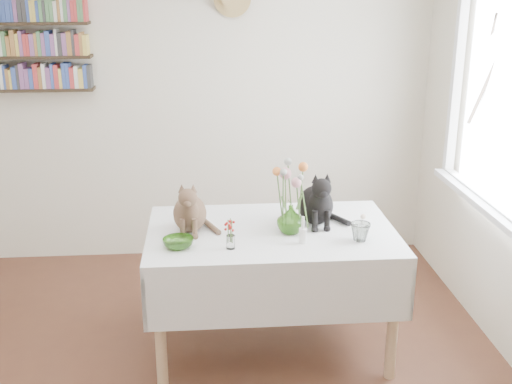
{
  "coord_description": "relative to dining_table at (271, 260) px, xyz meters",
  "views": [
    {
      "loc": [
        0.23,
        -2.75,
        2.18
      ],
      "look_at": [
        0.5,
        0.64,
        1.05
      ],
      "focal_mm": 45.0,
      "sensor_mm": 36.0,
      "label": 1
    }
  ],
  "objects": [
    {
      "name": "tabby_cat",
      "position": [
        -0.48,
        0.04,
        0.35
      ],
      "size": [
        0.23,
        0.28,
        0.32
      ],
      "primitive_type": null,
      "rotation": [
        0.0,
        0.0,
        -0.05
      ],
      "color": "brown",
      "rests_on": "dining_table"
    },
    {
      "name": "bookshelf_unit",
      "position": [
        -1.7,
        1.42,
        1.25
      ],
      "size": [
        1.0,
        0.16,
        0.91
      ],
      "color": "black",
      "rests_on": "room"
    },
    {
      "name": "berry_jar",
      "position": [
        -0.25,
        -0.26,
        0.28
      ],
      "size": [
        0.05,
        0.05,
        0.19
      ],
      "color": "white",
      "rests_on": "dining_table"
    },
    {
      "name": "drinking_glass",
      "position": [
        0.48,
        -0.21,
        0.24
      ],
      "size": [
        0.11,
        0.11,
        0.11
      ],
      "primitive_type": "imported",
      "rotation": [
        0.0,
        0.0,
        0.0
      ],
      "color": "white",
      "rests_on": "dining_table"
    },
    {
      "name": "dining_table",
      "position": [
        0.0,
        0.0,
        0.0
      ],
      "size": [
        1.46,
        0.94,
        0.78
      ],
      "color": "white",
      "rests_on": "room"
    },
    {
      "name": "green_bowl",
      "position": [
        -0.54,
        -0.22,
        0.22
      ],
      "size": [
        0.23,
        0.23,
        0.05
      ],
      "primitive_type": "imported",
      "rotation": [
        0.0,
        0.0,
        -0.43
      ],
      "color": "#77BE49",
      "rests_on": "dining_table"
    },
    {
      "name": "flower_bouquet",
      "position": [
        0.11,
        -0.05,
        0.53
      ],
      "size": [
        0.17,
        0.13,
        0.39
      ],
      "color": "#4C7233",
      "rests_on": "flower_vase"
    },
    {
      "name": "flower_vase",
      "position": [
        0.11,
        -0.05,
        0.28
      ],
      "size": [
        0.21,
        0.21,
        0.17
      ],
      "primitive_type": "imported",
      "rotation": [
        0.0,
        0.0,
        0.42
      ],
      "color": "#77BE49",
      "rests_on": "dining_table"
    },
    {
      "name": "window",
      "position": [
        1.36,
        0.06,
        0.81
      ],
      "size": [
        0.12,
        1.52,
        1.32
      ],
      "color": "white",
      "rests_on": "room"
    },
    {
      "name": "porcelain_figurine",
      "position": [
        0.53,
        -0.05,
        0.24
      ],
      "size": [
        0.05,
        0.05,
        0.1
      ],
      "color": "white",
      "rests_on": "dining_table"
    },
    {
      "name": "black_cat",
      "position": [
        0.28,
        0.1,
        0.37
      ],
      "size": [
        0.25,
        0.31,
        0.35
      ],
      "primitive_type": null,
      "rotation": [
        0.0,
        0.0,
        0.07
      ],
      "color": "black",
      "rests_on": "dining_table"
    },
    {
      "name": "candlestick",
      "position": [
        0.15,
        -0.21,
        0.24
      ],
      "size": [
        0.04,
        0.04,
        0.16
      ],
      "color": "white",
      "rests_on": "dining_table"
    },
    {
      "name": "room",
      "position": [
        -0.6,
        -0.74,
        0.66
      ],
      "size": [
        4.08,
        4.58,
        2.58
      ],
      "color": "brown",
      "rests_on": "ground"
    }
  ]
}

